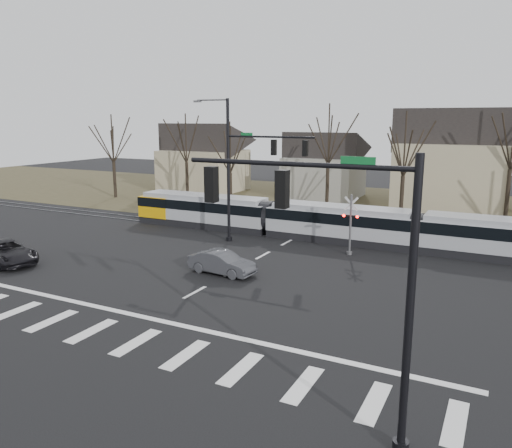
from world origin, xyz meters
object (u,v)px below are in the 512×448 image
at_px(tram, 338,222).
at_px(suv, 6,252).
at_px(sedan, 222,263).
at_px(rail_crossing_signal, 350,227).

xyz_separation_m(tram, suv, (-16.59, -14.79, -0.73)).
relative_size(tram, sedan, 8.43).
relative_size(tram, suv, 6.28).
xyz_separation_m(sedan, rail_crossing_signal, (5.38, 7.40, 1.22)).
distance_m(suv, rail_crossing_signal, 21.79).
relative_size(tram, rail_crossing_signal, 8.70).
bearing_deg(sedan, suv, 112.47).
bearing_deg(suv, tram, -33.15).
height_order(sedan, rail_crossing_signal, rail_crossing_signal).
height_order(sedan, suv, suv).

